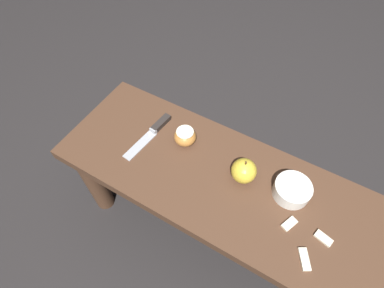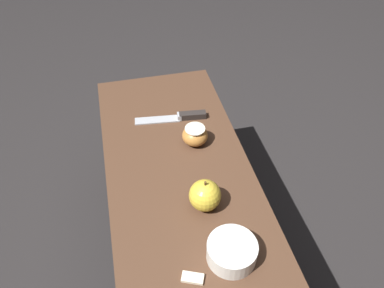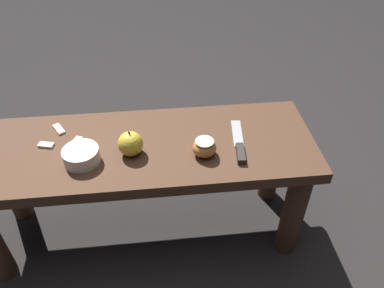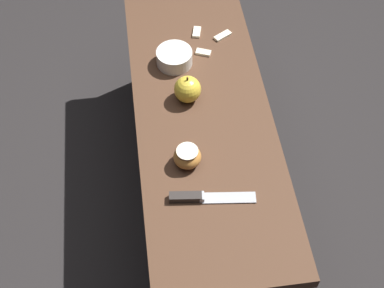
# 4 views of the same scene
# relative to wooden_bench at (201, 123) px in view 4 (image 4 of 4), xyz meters

# --- Properties ---
(ground_plane) EXTENTS (8.00, 8.00, 0.00)m
(ground_plane) POSITION_rel_wooden_bench_xyz_m (0.00, 0.00, -0.34)
(ground_plane) COLOR black
(wooden_bench) EXTENTS (1.15, 0.39, 0.44)m
(wooden_bench) POSITION_rel_wooden_bench_xyz_m (0.00, 0.00, 0.00)
(wooden_bench) COLOR #472D1E
(wooden_bench) RESTS_ON ground_plane
(knife) EXTENTS (0.05, 0.22, 0.02)m
(knife) POSITION_rel_wooden_bench_xyz_m (-0.32, 0.05, 0.10)
(knife) COLOR #9EA0A5
(knife) RESTS_ON wooden_bench
(apple_whole) EXTENTS (0.08, 0.08, 0.09)m
(apple_whole) POSITION_rel_wooden_bench_xyz_m (0.02, 0.04, 0.14)
(apple_whole) COLOR gold
(apple_whole) RESTS_ON wooden_bench
(apple_cut) EXTENTS (0.07, 0.07, 0.05)m
(apple_cut) POSITION_rel_wooden_bench_xyz_m (-0.20, 0.07, 0.12)
(apple_cut) COLOR #B27233
(apple_cut) RESTS_ON wooden_bench
(apple_slice_near_knife) EXTENTS (0.05, 0.06, 0.01)m
(apple_slice_near_knife) POSITION_rel_wooden_bench_xyz_m (0.27, -0.11, 0.10)
(apple_slice_near_knife) COLOR beige
(apple_slice_near_knife) RESTS_ON wooden_bench
(apple_slice_center) EXTENTS (0.05, 0.03, 0.01)m
(apple_slice_center) POSITION_rel_wooden_bench_xyz_m (0.30, -0.03, 0.10)
(apple_slice_center) COLOR beige
(apple_slice_center) RESTS_ON wooden_bench
(apple_slice_near_bowl) EXTENTS (0.04, 0.05, 0.01)m
(apple_slice_near_bowl) POSITION_rel_wooden_bench_xyz_m (0.20, -0.04, 0.10)
(apple_slice_near_bowl) COLOR beige
(apple_slice_near_bowl) RESTS_ON wooden_bench
(bowl) EXTENTS (0.11, 0.11, 0.05)m
(bowl) POSITION_rel_wooden_bench_xyz_m (0.17, 0.06, 0.12)
(bowl) COLOR silver
(bowl) RESTS_ON wooden_bench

